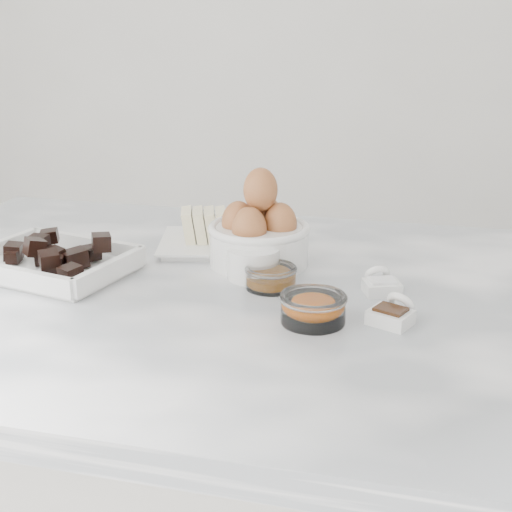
{
  "coord_description": "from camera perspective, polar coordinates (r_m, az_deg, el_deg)",
  "views": [
    {
      "loc": [
        0.26,
        -0.91,
        1.31
      ],
      "look_at": [
        0.02,
        0.03,
        0.98
      ],
      "focal_mm": 50.0,
      "sensor_mm": 36.0,
      "label": 1
    }
  ],
  "objects": [
    {
      "name": "chocolate_dish",
      "position": [
        1.11,
        -15.99,
        -0.1
      ],
      "size": [
        0.26,
        0.22,
        0.06
      ],
      "color": "white",
      "rests_on": "marble_slab"
    },
    {
      "name": "zest_bowl",
      "position": [
        0.9,
        4.59,
        -4.1
      ],
      "size": [
        0.09,
        0.09,
        0.04
      ],
      "color": "white",
      "rests_on": "marble_slab"
    },
    {
      "name": "honey_bowl",
      "position": [
        1.01,
        1.19,
        -1.66
      ],
      "size": [
        0.08,
        0.08,
        0.03
      ],
      "color": "white",
      "rests_on": "marble_slab"
    },
    {
      "name": "marble_slab",
      "position": [
        1.02,
        -1.5,
        -3.62
      ],
      "size": [
        1.2,
        0.8,
        0.04
      ],
      "primitive_type": "cube",
      "color": "white",
      "rests_on": "cabinet"
    },
    {
      "name": "sugar_ramekin",
      "position": [
        1.05,
        -0.2,
        -0.44
      ],
      "size": [
        0.08,
        0.08,
        0.05
      ],
      "color": "white",
      "rests_on": "marble_slab"
    },
    {
      "name": "butter_plate",
      "position": [
        1.18,
        -3.92,
        1.72
      ],
      "size": [
        0.19,
        0.19,
        0.06
      ],
      "color": "white",
      "rests_on": "marble_slab"
    },
    {
      "name": "salt_spoon",
      "position": [
        1.01,
        9.95,
        -2.21
      ],
      "size": [
        0.06,
        0.07,
        0.04
      ],
      "color": "white",
      "rests_on": "marble_slab"
    },
    {
      "name": "egg_bowl",
      "position": [
        1.1,
        0.24,
        1.82
      ],
      "size": [
        0.16,
        0.16,
        0.15
      ],
      "color": "white",
      "rests_on": "marble_slab"
    },
    {
      "name": "vanilla_spoon",
      "position": [
        0.92,
        10.9,
        -4.51
      ],
      "size": [
        0.07,
        0.07,
        0.04
      ],
      "color": "white",
      "rests_on": "marble_slab"
    }
  ]
}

